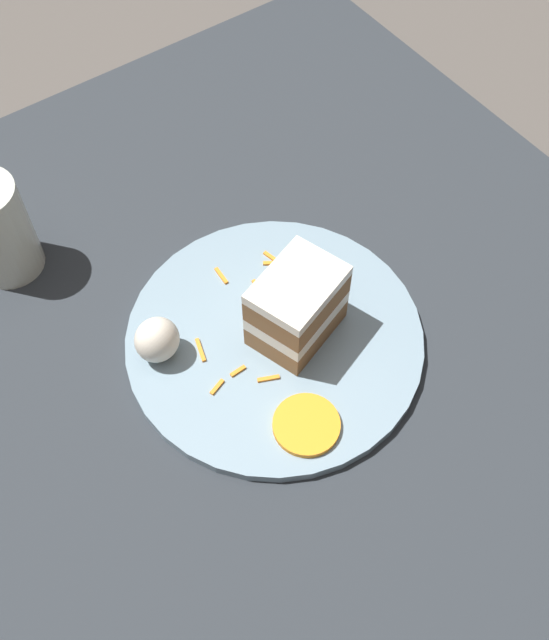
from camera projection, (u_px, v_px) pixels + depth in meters
ground_plane at (237, 357)px, 0.80m from camera, size 6.00×6.00×0.00m
dining_table at (236, 350)px, 0.79m from camera, size 0.94×0.92×0.03m
plate at (274, 339)px, 0.78m from camera, size 0.31×0.31×0.01m
cake_slice at (297, 306)px, 0.74m from camera, size 0.11×0.09×0.09m
cream_dollop at (157, 340)px, 0.74m from camera, size 0.05×0.04×0.05m
orange_garnish at (303, 427)px, 0.71m from camera, size 0.07×0.07×0.01m
carrot_shreds_scatter at (243, 317)px, 0.78m from camera, size 0.16×0.15×0.00m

